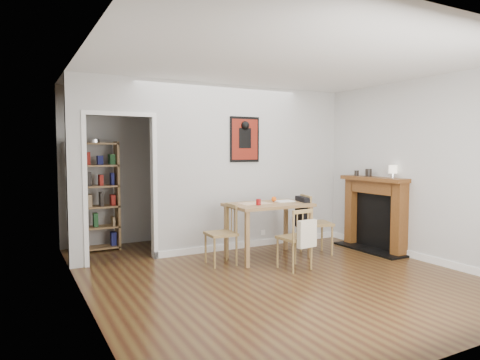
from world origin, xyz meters
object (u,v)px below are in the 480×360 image
fireplace (375,211)px  notebook (284,201)px  bookshelf (95,197)px  chair_right (315,223)px  red_glass (258,202)px  ceramic_jar_b (357,173)px  chair_left (221,234)px  chair_front (295,238)px  ceramic_jar_a (369,173)px  mantel_lamp (393,170)px  orange_fruit (274,199)px  dining_table (268,210)px

fireplace → notebook: (-1.45, 0.42, 0.20)m
bookshelf → notebook: bearing=-33.9°
bookshelf → chair_right: bearing=-32.4°
bookshelf → red_glass: size_ratio=19.60×
bookshelf → ceramic_jar_b: (3.84, -1.71, 0.36)m
chair_left → chair_front: chair_left is taller
ceramic_jar_b → chair_right: bearing=-172.6°
chair_front → fireplace: (1.76, 0.30, 0.20)m
ceramic_jar_b → fireplace: bearing=-79.9°
notebook → ceramic_jar_a: bearing=-11.6°
bookshelf → red_glass: bookshelf is taller
chair_left → mantel_lamp: (2.55, -0.69, 0.86)m
chair_right → red_glass: size_ratio=10.39×
notebook → mantel_lamp: 1.71m
red_glass → orange_fruit: size_ratio=1.15×
fireplace → ceramic_jar_b: size_ratio=14.17×
chair_front → red_glass: (-0.23, 0.56, 0.44)m
chair_left → red_glass: red_glass is taller
ceramic_jar_b → orange_fruit: bearing=174.8°
ceramic_jar_b → ceramic_jar_a: bearing=-80.4°
chair_left → chair_right: 1.54m
dining_table → orange_fruit: (0.19, 0.14, 0.14)m
dining_table → ceramic_jar_a: ceramic_jar_a is taller
notebook → chair_left: bearing=-177.2°
chair_right → orange_fruit: chair_right is taller
bookshelf → ceramic_jar_a: bookshelf is taller
ceramic_jar_a → chair_left: bearing=174.5°
orange_fruit → chair_right: bearing=-24.1°
orange_fruit → ceramic_jar_b: size_ratio=0.86×
chair_front → red_glass: size_ratio=9.31×
chair_right → notebook: 0.60m
chair_front → ceramic_jar_a: ceramic_jar_a is taller
chair_left → fireplace: size_ratio=0.67×
chair_front → ceramic_jar_a: (1.74, 0.43, 0.81)m
dining_table → chair_front: size_ratio=1.45×
notebook → mantel_lamp: (1.47, -0.74, 0.47)m
dining_table → notebook: (0.32, 0.07, 0.10)m
notebook → ceramic_jar_a: ceramic_jar_a is taller
chair_right → ceramic_jar_a: 1.24m
dining_table → notebook: 0.34m
chair_left → ceramic_jar_a: size_ratio=6.89×
bookshelf → ceramic_jar_b: bookshelf is taller
mantel_lamp → ceramic_jar_b: 0.69m
chair_left → chair_front: size_ratio=1.03×
red_glass → chair_front: bearing=-67.2°
dining_table → chair_left: size_ratio=1.41×
chair_front → red_glass: bearing=112.8°
dining_table → ceramic_jar_a: bearing=-7.4°
dining_table → orange_fruit: 0.27m
dining_table → chair_right: size_ratio=1.30×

